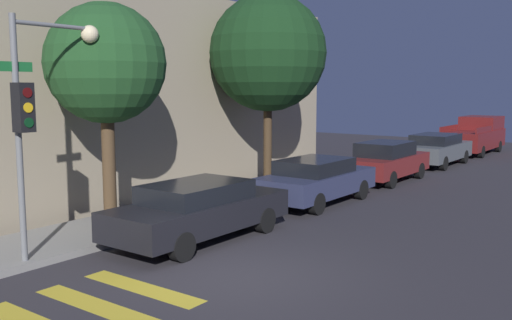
% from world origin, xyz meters
% --- Properties ---
extents(ground_plane, '(60.00, 60.00, 0.00)m').
position_xyz_m(ground_plane, '(0.00, 0.00, 0.00)').
color(ground_plane, '#2D2B30').
extents(sidewalk, '(26.00, 2.32, 0.14)m').
position_xyz_m(sidewalk, '(0.00, 4.36, 0.07)').
color(sidewalk, gray).
rests_on(sidewalk, ground).
extents(crosswalk, '(3.38, 2.60, 0.00)m').
position_xyz_m(crosswalk, '(-2.91, 0.80, 0.00)').
color(crosswalk, gold).
rests_on(crosswalk, ground).
extents(traffic_light_pole, '(2.22, 0.56, 4.75)m').
position_xyz_m(traffic_light_pole, '(-1.58, 3.37, 3.25)').
color(traffic_light_pole, slate).
rests_on(traffic_light_pole, ground).
extents(sedan_near_corner, '(4.53, 1.79, 1.32)m').
position_xyz_m(sedan_near_corner, '(1.44, 2.10, 0.71)').
color(sedan_near_corner, black).
rests_on(sedan_near_corner, ground).
extents(sedan_middle, '(4.30, 1.81, 1.33)m').
position_xyz_m(sedan_middle, '(6.56, 2.10, 0.71)').
color(sedan_middle, '#2D3351').
rests_on(sedan_middle, ground).
extents(sedan_far_end, '(4.25, 1.74, 1.45)m').
position_xyz_m(sedan_far_end, '(11.53, 2.10, 0.75)').
color(sedan_far_end, maroon).
rests_on(sedan_far_end, ground).
extents(sedan_tail_of_row, '(4.53, 1.83, 1.38)m').
position_xyz_m(sedan_tail_of_row, '(16.86, 2.10, 0.73)').
color(sedan_tail_of_row, '#4C5156').
rests_on(sedan_tail_of_row, ground).
extents(pickup_truck, '(5.23, 1.97, 1.88)m').
position_xyz_m(pickup_truck, '(22.74, 2.10, 0.93)').
color(pickup_truck, maroon).
rests_on(pickup_truck, ground).
extents(tree_near_corner, '(2.78, 2.78, 5.35)m').
position_xyz_m(tree_near_corner, '(0.76, 4.31, 3.93)').
color(tree_near_corner, '#4C3823').
rests_on(tree_near_corner, ground).
extents(tree_midblock, '(3.73, 3.73, 6.37)m').
position_xyz_m(tree_midblock, '(7.19, 4.31, 4.49)').
color(tree_midblock, '#42301E').
rests_on(tree_midblock, ground).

